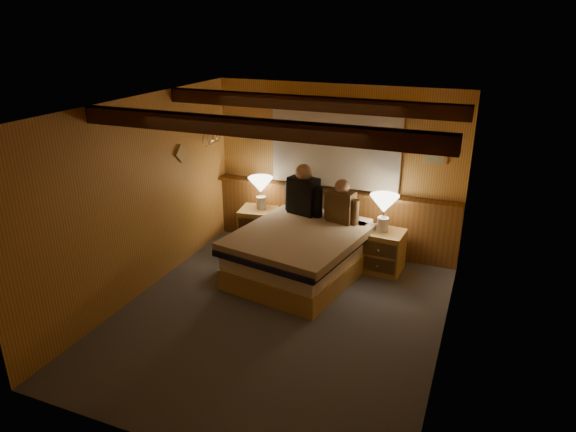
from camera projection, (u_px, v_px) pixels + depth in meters
The scene contains 19 objects.
floor at pixel (279, 316), 5.93m from camera, with size 4.20×4.20×0.00m, color #525662.
ceiling at pixel (277, 107), 5.06m from camera, with size 4.20×4.20×0.00m, color #BD8A47.
wall_back at pixel (336, 170), 7.31m from camera, with size 3.60×3.60×0.00m, color gold.
wall_left at pixel (140, 199), 6.13m from camera, with size 4.20×4.20×0.00m, color gold.
wall_right at pixel (452, 246), 4.87m from camera, with size 4.20×4.20×0.00m, color gold.
wall_front at pixel (163, 320), 3.69m from camera, with size 3.60×3.60×0.00m, color gold.
wainscot at pixel (333, 218), 7.52m from camera, with size 3.60×0.23×0.94m.
curtain_window at pixel (335, 149), 7.13m from camera, with size 2.18×0.09×1.11m.
ceiling_beams at pixel (283, 114), 5.23m from camera, with size 3.60×1.65×0.16m.
coat_rail at pixel (210, 135), 7.29m from camera, with size 0.05×0.55×0.24m.
framed_print at pixel (435, 155), 6.69m from camera, with size 0.30×0.04×0.25m.
bed at pixel (301, 252), 6.76m from camera, with size 1.74×2.09×0.64m.
nightstand_left at pixel (258, 227), 7.71m from camera, with size 0.58×0.54×0.57m.
nightstand_right at pixel (383, 251), 6.92m from camera, with size 0.55×0.50×0.57m.
lamp_left at pixel (261, 187), 7.51m from camera, with size 0.37×0.37×0.48m.
lamp_right at pixel (384, 206), 6.72m from camera, with size 0.38×0.38×0.50m.
person_left at pixel (303, 193), 7.15m from camera, with size 0.60×0.33×0.74m.
person_right at pixel (342, 204), 6.87m from camera, with size 0.50×0.27×0.62m.
duffel_bag at pixel (241, 260), 6.95m from camera, with size 0.54×0.36×0.36m.
Camera 1 is at (2.02, -4.69, 3.23)m, focal length 32.00 mm.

